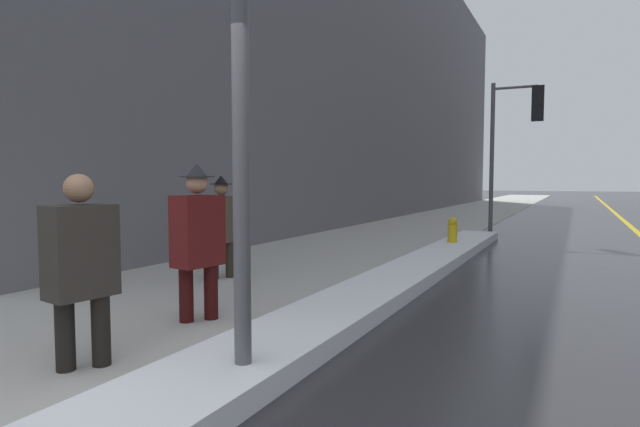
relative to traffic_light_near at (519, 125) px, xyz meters
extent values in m
cube|color=#B2AFA8|center=(-3.03, 2.34, -2.93)|extent=(4.00, 80.00, 0.01)
cube|color=gold|center=(2.97, 2.34, -2.94)|extent=(0.16, 80.00, 0.00)
cube|color=white|center=(-0.77, -7.26, -2.85)|extent=(0.87, 12.55, 0.18)
cube|color=slate|center=(-8.03, 7.34, 3.22)|extent=(6.00, 36.00, 12.33)
cylinder|color=#515156|center=(-0.63, -11.37, -0.84)|extent=(0.12, 0.12, 4.20)
cylinder|color=#515156|center=(-0.66, -0.06, -0.91)|extent=(0.11, 0.11, 4.06)
cylinder|color=#515156|center=(-0.11, -0.03, 0.97)|extent=(1.10, 0.14, 0.07)
cube|color=black|center=(0.44, 0.01, 0.52)|extent=(0.31, 0.22, 0.90)
sphere|color=red|center=(0.43, 0.13, 0.81)|extent=(0.19, 0.19, 0.19)
sphere|color=orange|center=(0.43, 0.13, 0.52)|extent=(0.19, 0.19, 0.19)
sphere|color=green|center=(0.43, 0.13, 0.24)|extent=(0.19, 0.19, 0.19)
cylinder|color=black|center=(-1.86, -11.56, -2.54)|extent=(0.14, 0.14, 0.81)
cylinder|color=black|center=(-2.01, -11.76, -2.54)|extent=(0.14, 0.14, 0.81)
cube|color=#2D2823|center=(-1.93, -11.66, -2.02)|extent=(0.35, 0.52, 0.71)
sphere|color=#8C664C|center=(-1.93, -11.66, -1.54)|extent=(0.22, 0.22, 0.22)
cylinder|color=#340C0C|center=(-1.95, -10.12, -2.52)|extent=(0.15, 0.15, 0.83)
cylinder|color=#340C0C|center=(-2.10, -10.33, -2.52)|extent=(0.15, 0.15, 0.83)
cube|color=#561414|center=(-2.03, -10.22, -2.00)|extent=(0.36, 0.54, 0.73)
sphere|color=tan|center=(-2.03, -10.22, -1.50)|extent=(0.22, 0.22, 0.22)
cylinder|color=#28282D|center=(-2.03, -10.22, -1.44)|extent=(0.35, 0.35, 0.01)
cone|color=#28282D|center=(-2.03, -10.22, -1.37)|extent=(0.21, 0.21, 0.13)
cylinder|color=#2A241B|center=(-3.18, -8.21, -2.55)|extent=(0.14, 0.14, 0.78)
cylinder|color=#2A241B|center=(-3.33, -8.40, -2.55)|extent=(0.14, 0.14, 0.78)
cube|color=#473D2D|center=(-3.25, -8.30, -2.05)|extent=(0.34, 0.51, 0.68)
sphere|color=#8C664C|center=(-3.25, -8.30, -1.59)|extent=(0.21, 0.21, 0.21)
cylinder|color=black|center=(-3.25, -8.30, -1.53)|extent=(0.33, 0.33, 0.01)
cone|color=black|center=(-3.25, -8.30, -1.46)|extent=(0.20, 0.20, 0.13)
cube|color=black|center=(-3.21, -7.97, -2.20)|extent=(0.13, 0.23, 0.28)
cylinder|color=gold|center=(-0.88, -3.69, -2.66)|extent=(0.20, 0.20, 0.55)
sphere|color=gold|center=(-0.88, -3.69, -2.33)|extent=(0.18, 0.18, 0.18)
camera|label=1|loc=(1.42, -14.17, -1.49)|focal=28.00mm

